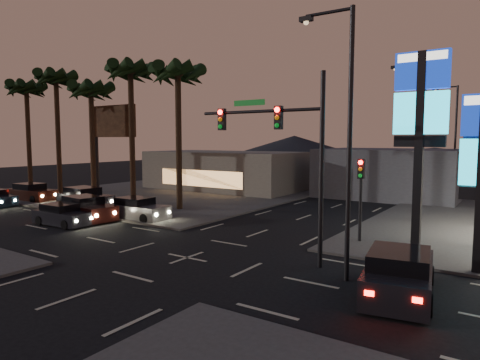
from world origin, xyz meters
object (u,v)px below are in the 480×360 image
Objects in this scene: car_lane_a_front at (62,215)px; car_lane_b_rear at (32,193)px; suv_station at (399,274)px; traffic_signal_mast at (284,141)px; car_lane_b_front at (138,209)px; car_lane_a_mid at (85,209)px; car_lane_b_mid at (85,199)px; pylon_sign_tall at (421,113)px.

car_lane_a_front is 0.87× the size of car_lane_b_rear.
traffic_signal_mast is at bearing 163.96° from suv_station.
car_lane_a_front is 4.62m from car_lane_b_front.
car_lane_a_mid is at bearing 172.56° from suv_station.
car_lane_a_front is (-15.01, -0.72, -4.62)m from traffic_signal_mast.
car_lane_b_rear is at bearing -179.34° from car_lane_b_mid.
pylon_sign_tall reaches higher than car_lane_a_front.
traffic_signal_mast is 1.57× the size of suv_station.
car_lane_a_mid is at bearing 175.62° from traffic_signal_mast.
suv_station reaches higher than car_lane_b_front.
car_lane_b_front is at bearing 37.10° from car_lane_a_mid.
traffic_signal_mast reaches higher than car_lane_a_mid.
car_lane_a_mid is at bearing -35.55° from car_lane_b_mid.
suv_station is (31.89, -5.56, 0.05)m from car_lane_b_rear.
suv_station reaches higher than car_lane_a_front.
pylon_sign_tall is 2.00× the size of car_lane_b_front.
suv_station is at bearing -16.04° from traffic_signal_mast.
traffic_signal_mast is (-4.74, -3.51, -1.17)m from pylon_sign_tall.
car_lane_b_rear is 0.93× the size of suv_station.
car_lane_a_front is 0.81× the size of car_lane_b_mid.
car_lane_b_rear is at bearing 171.35° from traffic_signal_mast.
car_lane_b_mid is (-19.43, 4.13, -4.48)m from traffic_signal_mast.
traffic_signal_mast is 1.58× the size of car_lane_b_mid.
car_lane_b_rear is at bearing 179.02° from pylon_sign_tall.
traffic_signal_mast reaches higher than car_lane_b_mid.
pylon_sign_tall is at bearing 12.08° from car_lane_a_front.
car_lane_b_front is 0.89× the size of suv_station.
car_lane_a_front is at bearing -177.27° from traffic_signal_mast.
pylon_sign_tall is 24.83m from car_lane_b_mid.
car_lane_b_mid is (-4.42, 4.85, 0.14)m from car_lane_a_front.
car_lane_b_front is at bearing -3.41° from car_lane_b_rear.
car_lane_b_rear is (-26.62, 4.05, -4.53)m from traffic_signal_mast.
car_lane_b_rear is at bearing 165.74° from car_lane_a_mid.
car_lane_b_front is at bearing 165.17° from suv_station.
car_lane_b_rear is (-7.18, -0.08, -0.05)m from car_lane_b_mid.
suv_station is at bearing -14.83° from car_lane_b_front.
suv_station is (17.86, -4.73, 0.08)m from car_lane_b_front.
pylon_sign_tall is 1.82× the size of car_lane_a_mid.
car_lane_b_mid is (-4.14, 2.96, 0.03)m from car_lane_a_mid.
car_lane_a_mid reaches higher than car_lane_a_front.
pylon_sign_tall is at bearing 36.52° from traffic_signal_mast.
car_lane_b_rear is at bearing 176.59° from car_lane_b_front.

